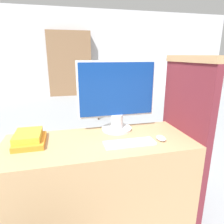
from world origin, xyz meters
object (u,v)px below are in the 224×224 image
(monitor, at_px, (117,96))
(book_stack, at_px, (29,138))
(far_chair, at_px, (105,94))
(mouse, at_px, (161,138))
(keyboard, at_px, (129,143))

(monitor, bearing_deg, book_stack, -170.46)
(far_chair, bearing_deg, book_stack, -134.13)
(book_stack, bearing_deg, mouse, -10.35)
(keyboard, height_order, far_chair, far_chair)
(book_stack, xyz_separation_m, far_chair, (1.13, 2.90, -0.29))
(book_stack, distance_m, far_chair, 3.12)
(far_chair, bearing_deg, monitor, -122.57)
(mouse, xyz_separation_m, book_stack, (-0.90, 0.17, 0.02))
(keyboard, bearing_deg, book_stack, 165.17)
(monitor, bearing_deg, keyboard, -87.30)
(mouse, bearing_deg, keyboard, -177.45)
(keyboard, bearing_deg, monitor, 92.70)
(monitor, height_order, mouse, monitor)
(mouse, relative_size, book_stack, 0.35)
(monitor, relative_size, book_stack, 2.33)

